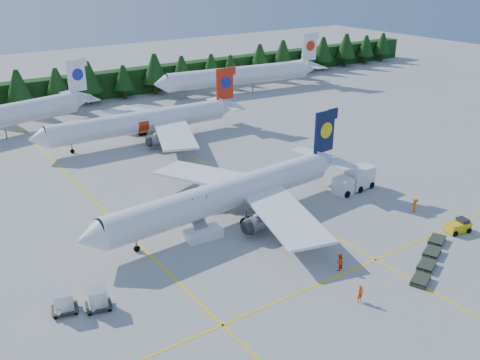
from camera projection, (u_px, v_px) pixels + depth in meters
ground at (299, 253)px, 60.08m from camera, size 320.00×320.00×0.00m
taxi_stripe_a at (112, 218)px, 67.97m from camera, size 0.25×120.00×0.01m
taxi_stripe_b at (241, 184)px, 78.44m from camera, size 0.25×120.00×0.01m
taxi_stripe_cross at (336, 277)px, 55.51m from camera, size 80.00×0.25×0.01m
treeline_hedge at (65, 90)px, 121.33m from camera, size 220.00×4.00×6.00m
airliner_navy at (220, 197)px, 65.87m from camera, size 38.53×31.62×11.20m
airliner_red at (136, 123)px, 95.46m from camera, size 38.91×32.01×11.31m
airliner_far_right at (235, 76)px, 130.77m from camera, size 44.55×9.13×12.97m
airstairs at (202, 231)px, 63.13m from camera, size 4.54×6.16×3.93m
service_truck at (354, 180)px, 75.73m from camera, size 6.76×2.85×3.19m
baggage_tug at (458, 226)px, 64.41m from camera, size 3.17×2.13×1.56m
dolly_train at (430, 257)px, 58.22m from camera, size 11.34×6.73×0.15m
uld_pair at (81, 300)px, 49.71m from camera, size 5.55×3.63×1.83m
crew_a at (360, 293)px, 51.18m from camera, size 0.67×0.44×1.83m
crew_b at (339, 262)px, 56.38m from camera, size 1.13×0.98×1.97m
crew_c at (415, 205)px, 69.41m from camera, size 0.72×0.89×1.89m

